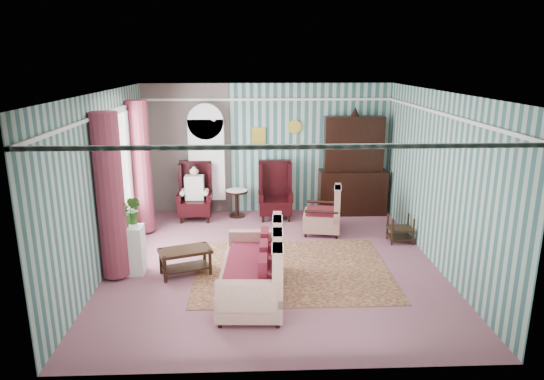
{
  "coord_description": "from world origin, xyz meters",
  "views": [
    {
      "loc": [
        -0.34,
        -7.74,
        3.39
      ],
      "look_at": [
        0.0,
        0.6,
        1.14
      ],
      "focal_mm": 32.0,
      "sensor_mm": 36.0,
      "label": 1
    }
  ],
  "objects_px": {
    "wingback_right": "(275,191)",
    "bookcase": "(207,165)",
    "floral_armchair": "(322,210)",
    "sofa": "(252,267)",
    "coffee_table": "(186,262)",
    "round_side_table": "(237,203)",
    "dresser_hutch": "(353,163)",
    "plant_stand": "(127,250)",
    "wingback_left": "(195,192)",
    "seated_woman": "(195,193)",
    "nest_table": "(400,229)"
  },
  "relations": [
    {
      "from": "round_side_table",
      "to": "nest_table",
      "type": "xyz_separation_m",
      "value": [
        3.17,
        -1.7,
        -0.03
      ]
    },
    {
      "from": "bookcase",
      "to": "sofa",
      "type": "relative_size",
      "value": 1.11
    },
    {
      "from": "bookcase",
      "to": "wingback_left",
      "type": "bearing_deg",
      "value": -122.66
    },
    {
      "from": "seated_woman",
      "to": "bookcase",
      "type": "bearing_deg",
      "value": 57.34
    },
    {
      "from": "plant_stand",
      "to": "wingback_right",
      "type": "bearing_deg",
      "value": 47.16
    },
    {
      "from": "wingback_left",
      "to": "round_side_table",
      "type": "bearing_deg",
      "value": 9.46
    },
    {
      "from": "round_side_table",
      "to": "coffee_table",
      "type": "xyz_separation_m",
      "value": [
        -0.75,
        -2.99,
        -0.08
      ]
    },
    {
      "from": "seated_woman",
      "to": "round_side_table",
      "type": "height_order",
      "value": "seated_woman"
    },
    {
      "from": "wingback_left",
      "to": "floral_armchair",
      "type": "distance_m",
      "value": 2.82
    },
    {
      "from": "bookcase",
      "to": "sofa",
      "type": "xyz_separation_m",
      "value": [
        0.98,
        -4.02,
        -0.67
      ]
    },
    {
      "from": "wingback_right",
      "to": "round_side_table",
      "type": "bearing_deg",
      "value": 169.99
    },
    {
      "from": "coffee_table",
      "to": "seated_woman",
      "type": "bearing_deg",
      "value": 93.09
    },
    {
      "from": "plant_stand",
      "to": "sofa",
      "type": "bearing_deg",
      "value": -23.33
    },
    {
      "from": "wingback_right",
      "to": "round_side_table",
      "type": "xyz_separation_m",
      "value": [
        -0.85,
        0.15,
        -0.33
      ]
    },
    {
      "from": "bookcase",
      "to": "plant_stand",
      "type": "bearing_deg",
      "value": -108.49
    },
    {
      "from": "round_side_table",
      "to": "dresser_hutch",
      "type": "bearing_deg",
      "value": 2.64
    },
    {
      "from": "bookcase",
      "to": "seated_woman",
      "type": "bearing_deg",
      "value": -122.66
    },
    {
      "from": "bookcase",
      "to": "seated_woman",
      "type": "height_order",
      "value": "bookcase"
    },
    {
      "from": "nest_table",
      "to": "coffee_table",
      "type": "relative_size",
      "value": 0.65
    },
    {
      "from": "nest_table",
      "to": "plant_stand",
      "type": "bearing_deg",
      "value": -166.16
    },
    {
      "from": "wingback_right",
      "to": "bookcase",
      "type": "bearing_deg",
      "value": 165.43
    },
    {
      "from": "floral_armchair",
      "to": "sofa",
      "type": "bearing_deg",
      "value": 162.28
    },
    {
      "from": "seated_woman",
      "to": "coffee_table",
      "type": "height_order",
      "value": "seated_woman"
    },
    {
      "from": "seated_woman",
      "to": "nest_table",
      "type": "relative_size",
      "value": 2.19
    },
    {
      "from": "dresser_hutch",
      "to": "wingback_right",
      "type": "distance_m",
      "value": 1.86
    },
    {
      "from": "bookcase",
      "to": "coffee_table",
      "type": "height_order",
      "value": "bookcase"
    },
    {
      "from": "nest_table",
      "to": "plant_stand",
      "type": "xyz_separation_m",
      "value": [
        -4.87,
        -1.2,
        0.13
      ]
    },
    {
      "from": "floral_armchair",
      "to": "coffee_table",
      "type": "distance_m",
      "value": 3.12
    },
    {
      "from": "wingback_left",
      "to": "nest_table",
      "type": "relative_size",
      "value": 2.31
    },
    {
      "from": "bookcase",
      "to": "coffee_table",
      "type": "xyz_separation_m",
      "value": [
        -0.1,
        -3.23,
        -0.9
      ]
    },
    {
      "from": "sofa",
      "to": "floral_armchair",
      "type": "xyz_separation_m",
      "value": [
        1.41,
        2.64,
        0.03
      ]
    },
    {
      "from": "seated_woman",
      "to": "round_side_table",
      "type": "bearing_deg",
      "value": 9.46
    },
    {
      "from": "round_side_table",
      "to": "sofa",
      "type": "height_order",
      "value": "sofa"
    },
    {
      "from": "wingback_right",
      "to": "round_side_table",
      "type": "height_order",
      "value": "wingback_right"
    },
    {
      "from": "wingback_right",
      "to": "sofa",
      "type": "height_order",
      "value": "wingback_right"
    },
    {
      "from": "wingback_right",
      "to": "floral_armchair",
      "type": "relative_size",
      "value": 1.29
    },
    {
      "from": "wingback_left",
      "to": "sofa",
      "type": "height_order",
      "value": "wingback_left"
    },
    {
      "from": "plant_stand",
      "to": "coffee_table",
      "type": "xyz_separation_m",
      "value": [
        0.95,
        -0.09,
        -0.18
      ]
    },
    {
      "from": "nest_table",
      "to": "coffee_table",
      "type": "bearing_deg",
      "value": -161.72
    },
    {
      "from": "coffee_table",
      "to": "dresser_hutch",
      "type": "bearing_deg",
      "value": 42.93
    },
    {
      "from": "round_side_table",
      "to": "plant_stand",
      "type": "xyz_separation_m",
      "value": [
        -1.7,
        -2.9,
        0.1
      ]
    },
    {
      "from": "bookcase",
      "to": "wingback_left",
      "type": "height_order",
      "value": "bookcase"
    },
    {
      "from": "sofa",
      "to": "coffee_table",
      "type": "distance_m",
      "value": 1.35
    },
    {
      "from": "round_side_table",
      "to": "plant_stand",
      "type": "relative_size",
      "value": 0.75
    },
    {
      "from": "round_side_table",
      "to": "nest_table",
      "type": "bearing_deg",
      "value": -28.2
    },
    {
      "from": "dresser_hutch",
      "to": "plant_stand",
      "type": "distance_m",
      "value": 5.31
    },
    {
      "from": "seated_woman",
      "to": "plant_stand",
      "type": "xyz_separation_m",
      "value": [
        -0.8,
        -2.75,
        -0.19
      ]
    },
    {
      "from": "sofa",
      "to": "coffee_table",
      "type": "height_order",
      "value": "sofa"
    },
    {
      "from": "seated_woman",
      "to": "floral_armchair",
      "type": "bearing_deg",
      "value": -20.41
    },
    {
      "from": "bookcase",
      "to": "dresser_hutch",
      "type": "xyz_separation_m",
      "value": [
        3.25,
        -0.12,
        0.06
      ]
    }
  ]
}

